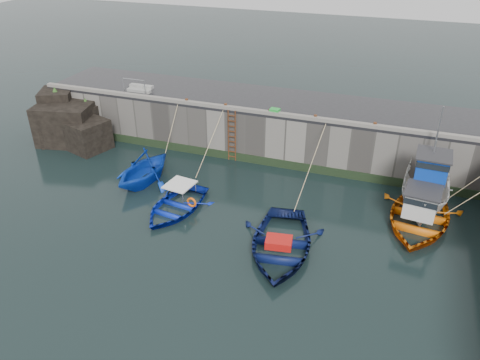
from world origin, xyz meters
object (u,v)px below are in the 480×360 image
(boat_far_white, at_px, (426,190))
(bollard_d, at_px, (315,117))
(boat_near_white, at_px, (145,181))
(bollard_e, at_px, (375,125))
(boat_near_blue, at_px, (176,209))
(ladder, at_px, (232,136))
(bollard_a, at_px, (187,101))
(bollard_b, at_px, (226,106))
(fish_crate, at_px, (275,111))
(boat_far_orange, at_px, (418,216))
(boat_near_navy, at_px, (280,250))
(bollard_c, at_px, (270,112))

(boat_far_white, distance_m, bollard_d, 6.92)
(boat_near_white, relative_size, bollard_e, 15.09)
(boat_near_blue, height_order, bollard_d, bollard_d)
(ladder, relative_size, boat_far_white, 0.52)
(bollard_a, distance_m, bollard_b, 2.50)
(boat_near_blue, distance_m, bollard_a, 7.57)
(ladder, height_order, fish_crate, fish_crate)
(boat_far_orange, relative_size, bollard_b, 22.70)
(bollard_e, bearing_deg, boat_near_white, -159.17)
(ladder, bearing_deg, boat_near_navy, -56.09)
(bollard_b, bearing_deg, bollard_a, 180.00)
(bollard_a, bearing_deg, bollard_b, 0.00)
(boat_far_orange, bearing_deg, fish_crate, 163.14)
(boat_near_blue, height_order, boat_far_orange, boat_far_orange)
(bollard_c, bearing_deg, bollard_d, 0.00)
(bollard_d, height_order, bollard_e, same)
(bollard_a, bearing_deg, bollard_c, 0.00)
(boat_near_navy, distance_m, bollard_d, 8.56)
(bollard_a, distance_m, bollard_e, 11.00)
(boat_near_white, height_order, boat_far_orange, boat_far_orange)
(fish_crate, bearing_deg, boat_near_white, -137.65)
(bollard_b, bearing_deg, bollard_c, 0.00)
(fish_crate, distance_m, bollard_a, 5.47)
(ladder, bearing_deg, boat_near_white, -131.90)
(ladder, xyz_separation_m, boat_near_blue, (-0.78, -6.11, -1.59))
(boat_far_orange, height_order, bollard_a, boat_far_orange)
(bollard_d, distance_m, bollard_e, 3.20)
(boat_near_white, bearing_deg, bollard_e, 28.53)
(boat_far_white, bearing_deg, fish_crate, 169.01)
(boat_near_navy, xyz_separation_m, fish_crate, (-2.62, 7.94, 3.32))
(fish_crate, relative_size, bollard_b, 1.93)
(boat_near_white, relative_size, boat_far_orange, 0.66)
(bollard_d, bearing_deg, ladder, -176.00)
(bollard_d, bearing_deg, fish_crate, 178.77)
(ladder, distance_m, boat_near_navy, 9.24)
(bollard_c, xyz_separation_m, bollard_e, (5.80, 0.00, 0.00))
(bollard_a, bearing_deg, boat_near_navy, -44.32)
(bollard_e, bearing_deg, bollard_a, 180.00)
(boat_near_blue, xyz_separation_m, bollard_c, (2.98, 6.45, 3.30))
(bollard_a, bearing_deg, fish_crate, 0.52)
(boat_near_blue, bearing_deg, fish_crate, 70.89)
(bollard_a, distance_m, bollard_c, 5.20)
(ladder, distance_m, bollard_d, 5.11)
(boat_far_orange, bearing_deg, bollard_a, 172.19)
(boat_near_white, bearing_deg, boat_far_orange, 11.03)
(boat_near_white, bearing_deg, bollard_b, 62.05)
(boat_near_blue, bearing_deg, boat_far_white, 28.01)
(boat_near_white, distance_m, boat_far_orange, 14.51)
(boat_near_white, xyz_separation_m, fish_crate, (6.16, 4.50, 3.32))
(fish_crate, xyz_separation_m, bollard_e, (5.54, -0.05, -0.02))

